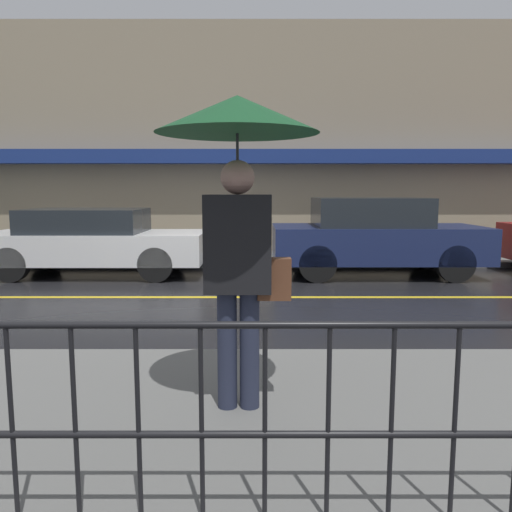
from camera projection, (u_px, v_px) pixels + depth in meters
ground_plane at (178, 297)px, 8.15m from camera, size 80.00×80.00×0.00m
sidewalk_near at (78, 420)px, 3.62m from camera, size 28.00×2.89×0.13m
sidewalk_far at (205, 259)px, 12.29m from camera, size 28.00×2.13×0.13m
lane_marking at (178, 297)px, 8.15m from camera, size 25.20×0.12×0.01m
building_storefront at (208, 142)px, 13.09m from camera, size 28.00×0.85×6.04m
pedestrian at (240, 163)px, 3.47m from camera, size 1.14×1.14×2.24m
car_white at (95, 241)px, 10.23m from camera, size 4.45×1.78×1.37m
car_navy at (376, 236)px, 10.20m from camera, size 4.22×1.87×1.59m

